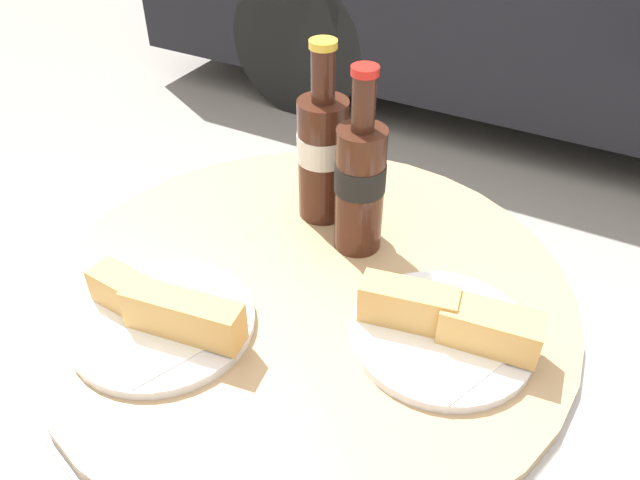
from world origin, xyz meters
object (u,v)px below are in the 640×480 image
Objects in this scene: cola_bottle_left at (360,182)px; lunch_plate_near at (162,316)px; cola_bottle_right at (323,152)px; lunch_plate_far at (445,326)px; bistro_table at (309,383)px.

cola_bottle_left is 1.16× the size of lunch_plate_near.
lunch_plate_far is (0.24, -0.16, -0.08)m from cola_bottle_right.
lunch_plate_far is (0.18, -0.00, 0.21)m from bistro_table.
bistro_table is at bearing -99.70° from cola_bottle_left.
cola_bottle_right reaches higher than lunch_plate_far.
lunch_plate_near reaches higher than bistro_table.
cola_bottle_left reaches higher than lunch_plate_far.
bistro_table is 2.88× the size of cola_bottle_right.
cola_bottle_right is 1.17× the size of lunch_plate_near.
lunch_plate_near is at bearing -154.46° from lunch_plate_far.
lunch_plate_near is at bearing -117.08° from cola_bottle_left.
lunch_plate_near is 0.33m from lunch_plate_far.
lunch_plate_near is (-0.05, -0.30, -0.08)m from cola_bottle_right.
lunch_plate_far is (0.30, 0.14, 0.00)m from lunch_plate_near.
lunch_plate_far is at bearing -32.51° from cola_bottle_right.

